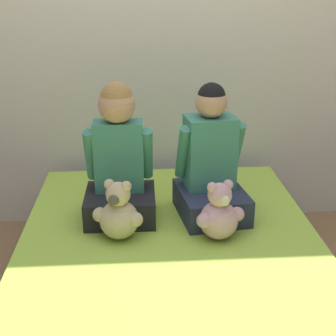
# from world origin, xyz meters

# --- Properties ---
(ground_plane) EXTENTS (14.00, 14.00, 0.00)m
(ground_plane) POSITION_xyz_m (0.00, 0.00, 0.00)
(ground_plane) COLOR #93704C
(wall_behind_bed) EXTENTS (8.00, 0.06, 2.50)m
(wall_behind_bed) POSITION_xyz_m (0.00, 1.12, 1.25)
(wall_behind_bed) COLOR silver
(wall_behind_bed) RESTS_ON ground_plane
(bed) EXTENTS (1.40, 1.98, 0.40)m
(bed) POSITION_xyz_m (0.00, 0.00, 0.20)
(bed) COLOR #473828
(bed) RESTS_ON ground_plane
(child_on_left) EXTENTS (0.34, 0.31, 0.67)m
(child_on_left) POSITION_xyz_m (-0.23, 0.39, 0.68)
(child_on_left) COLOR black
(child_on_left) RESTS_ON bed
(child_on_right) EXTENTS (0.37, 0.41, 0.66)m
(child_on_right) POSITION_xyz_m (0.21, 0.39, 0.65)
(child_on_right) COLOR #282D47
(child_on_right) RESTS_ON bed
(teddy_bear_held_by_left_child) EXTENTS (0.23, 0.18, 0.29)m
(teddy_bear_held_by_left_child) POSITION_xyz_m (-0.23, 0.17, 0.52)
(teddy_bear_held_by_left_child) COLOR #D1B78E
(teddy_bear_held_by_left_child) RESTS_ON bed
(teddy_bear_held_by_right_child) EXTENTS (0.23, 0.18, 0.28)m
(teddy_bear_held_by_right_child) POSITION_xyz_m (0.22, 0.14, 0.51)
(teddy_bear_held_by_right_child) COLOR #DBA3B2
(teddy_bear_held_by_right_child) RESTS_ON bed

